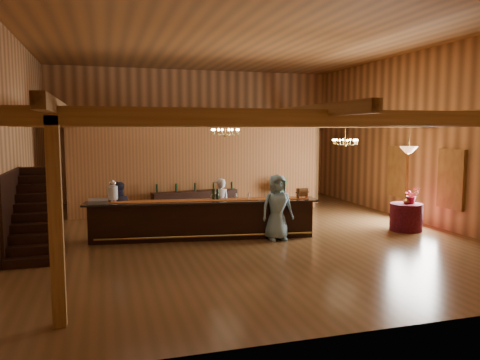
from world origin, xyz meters
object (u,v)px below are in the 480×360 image
object	(u,v)px
round_table	(406,217)
raffle_drum	(302,192)
backbar_shelf	(195,203)
chandelier_left	(226,132)
chandelier_right	(345,142)
pendant_lamp	(409,150)
staff_second	(118,210)
tasting_bar	(203,219)
floor_plant	(279,194)
beverage_dispenser	(113,192)
guest	(277,207)
bartender	(220,205)

from	to	relation	value
round_table	raffle_drum	bearing A→B (deg)	175.37
backbar_shelf	round_table	world-z (taller)	backbar_shelf
chandelier_left	chandelier_right	xyz separation A→B (m)	(4.24, 0.75, -0.34)
pendant_lamp	backbar_shelf	bearing A→B (deg)	142.74
raffle_drum	staff_second	world-z (taller)	staff_second
chandelier_left	tasting_bar	bearing A→B (deg)	-143.92
chandelier_right	floor_plant	world-z (taller)	chandelier_right
beverage_dispenser	guest	distance (m)	4.43
guest	bartender	bearing A→B (deg)	131.44
chandelier_right	bartender	world-z (taller)	chandelier_right
pendant_lamp	staff_second	bearing A→B (deg)	170.54
staff_second	guest	size ratio (longest dim) A/B	0.88
round_table	chandelier_left	size ratio (longest dim) A/B	1.17
chandelier_right	tasting_bar	bearing A→B (deg)	-165.22
tasting_bar	chandelier_right	world-z (taller)	chandelier_right
round_table	chandelier_right	bearing A→B (deg)	115.64
beverage_dispenser	chandelier_left	bearing A→B (deg)	3.72
pendant_lamp	floor_plant	size ratio (longest dim) A/B	0.73
chandelier_right	pendant_lamp	size ratio (longest dim) A/B	0.89
round_table	chandelier_right	world-z (taller)	chandelier_right
tasting_bar	staff_second	bearing A→B (deg)	170.73
beverage_dispenser	tasting_bar	bearing A→B (deg)	-8.99
raffle_drum	pendant_lamp	xyz separation A→B (m)	(3.24, -0.26, 1.17)
round_table	guest	xyz separation A→B (m)	(-4.10, -0.03, 0.49)
round_table	floor_plant	world-z (taller)	floor_plant
pendant_lamp	bartender	size ratio (longest dim) A/B	0.57
tasting_bar	raffle_drum	size ratio (longest dim) A/B	18.80
chandelier_right	guest	size ratio (longest dim) A/B	0.45
round_table	guest	distance (m)	4.13
tasting_bar	backbar_shelf	xyz separation A→B (m)	(0.46, 3.53, -0.11)
chandelier_right	bartender	bearing A→B (deg)	-172.02
tasting_bar	pendant_lamp	bearing A→B (deg)	1.22
beverage_dispenser	guest	size ratio (longest dim) A/B	0.33
pendant_lamp	floor_plant	xyz separation A→B (m)	(-2.43, 4.17, -1.79)
round_table	chandelier_left	distance (m)	5.92
tasting_bar	bartender	bearing A→B (deg)	55.26
backbar_shelf	pendant_lamp	bearing A→B (deg)	-46.66
staff_second	floor_plant	size ratio (longest dim) A/B	1.27
raffle_drum	bartender	xyz separation A→B (m)	(-2.10, 1.14, -0.44)
raffle_drum	bartender	world-z (taller)	bartender
round_table	floor_plant	bearing A→B (deg)	120.23
pendant_lamp	chandelier_right	bearing A→B (deg)	115.64
bartender	staff_second	xyz separation A→B (m)	(-2.89, -0.03, -0.01)
tasting_bar	staff_second	world-z (taller)	staff_second
raffle_drum	bartender	bearing A→B (deg)	151.57
floor_plant	guest	bearing A→B (deg)	-111.64
chandelier_right	staff_second	xyz separation A→B (m)	(-7.27, -0.64, -1.81)
chandelier_left	bartender	world-z (taller)	chandelier_left
beverage_dispenser	backbar_shelf	xyz separation A→B (m)	(2.83, 3.16, -0.92)
round_table	bartender	distance (m)	5.54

